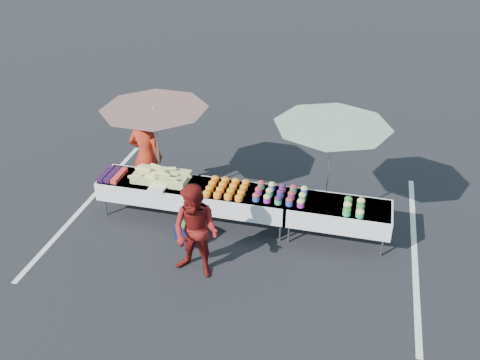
% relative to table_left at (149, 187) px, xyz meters
% --- Properties ---
extents(ground, '(80.00, 80.00, 0.00)m').
position_rel_table_left_xyz_m(ground, '(1.80, 0.00, -0.58)').
color(ground, black).
extents(stripe_left, '(0.10, 5.00, 0.00)m').
position_rel_table_left_xyz_m(stripe_left, '(-1.40, 0.00, -0.58)').
color(stripe_left, silver).
rests_on(stripe_left, ground).
extents(stripe_right, '(0.10, 5.00, 0.00)m').
position_rel_table_left_xyz_m(stripe_right, '(5.00, 0.00, -0.58)').
color(stripe_right, silver).
rests_on(stripe_right, ground).
extents(table_left, '(1.86, 0.81, 0.75)m').
position_rel_table_left_xyz_m(table_left, '(0.00, 0.00, 0.00)').
color(table_left, white).
rests_on(table_left, ground).
extents(table_center, '(1.86, 0.81, 0.75)m').
position_rel_table_left_xyz_m(table_center, '(1.80, 0.00, 0.00)').
color(table_center, white).
rests_on(table_center, ground).
extents(table_right, '(1.86, 0.81, 0.75)m').
position_rel_table_left_xyz_m(table_right, '(3.60, 0.00, 0.00)').
color(table_right, white).
rests_on(table_right, ground).
extents(berry_punnets, '(0.40, 0.54, 0.08)m').
position_rel_table_left_xyz_m(berry_punnets, '(-0.71, -0.06, 0.21)').
color(berry_punnets, black).
rests_on(berry_punnets, table_left).
extents(corn_pile, '(1.16, 0.57, 0.26)m').
position_rel_table_left_xyz_m(corn_pile, '(0.24, 0.04, 0.26)').
color(corn_pile, '#C0C263').
rests_on(corn_pile, table_left).
extents(plastic_bags, '(0.30, 0.25, 0.05)m').
position_rel_table_left_xyz_m(plastic_bags, '(0.30, -0.30, 0.19)').
color(plastic_bags, white).
rests_on(plastic_bags, table_left).
extents(carrot_bowls, '(0.75, 0.69, 0.11)m').
position_rel_table_left_xyz_m(carrot_bowls, '(1.55, -0.01, 0.22)').
color(carrot_bowls, orange).
rests_on(carrot_bowls, table_center).
extents(potato_cups, '(0.94, 0.58, 0.16)m').
position_rel_table_left_xyz_m(potato_cups, '(2.55, 0.00, 0.25)').
color(potato_cups, blue).
rests_on(potato_cups, table_right).
extents(bean_baskets, '(0.36, 0.50, 0.15)m').
position_rel_table_left_xyz_m(bean_baskets, '(3.86, -0.10, 0.24)').
color(bean_baskets, '#2BAE64').
rests_on(bean_baskets, table_right).
extents(vendor, '(0.70, 0.47, 1.87)m').
position_rel_table_left_xyz_m(vendor, '(-0.26, 0.55, 0.35)').
color(vendor, '#A52512').
rests_on(vendor, ground).
extents(customer, '(0.93, 0.79, 1.68)m').
position_rel_table_left_xyz_m(customer, '(1.44, -1.50, 0.26)').
color(customer, maroon).
rests_on(customer, ground).
extents(umbrella_left, '(2.68, 2.68, 2.07)m').
position_rel_table_left_xyz_m(umbrella_left, '(0.07, 0.42, 1.29)').
color(umbrella_left, black).
rests_on(umbrella_left, ground).
extents(umbrella_right, '(2.07, 2.07, 2.10)m').
position_rel_table_left_xyz_m(umbrella_right, '(3.33, 0.40, 1.32)').
color(umbrella_right, black).
rests_on(umbrella_right, ground).
extents(storage_bin, '(0.58, 0.51, 0.32)m').
position_rel_table_left_xyz_m(storage_bin, '(1.04, -0.65, -0.42)').
color(storage_bin, '#0D1442').
rests_on(storage_bin, ground).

